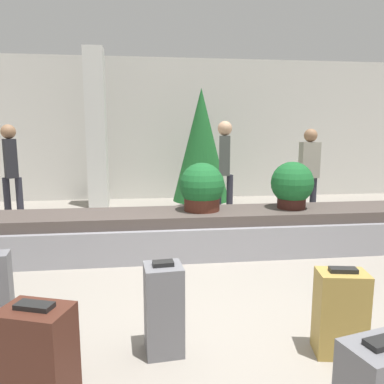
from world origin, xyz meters
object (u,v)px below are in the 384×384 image
object	(u,v)px
potted_plant_0	(292,185)
potted_plant_1	(202,188)
suitcase_4	(340,313)
traveler_2	(224,162)
pillar	(96,129)
decorated_tree	(201,145)
suitcase_1	(38,355)
traveler_0	(11,166)
traveler_1	(309,167)
suitcase_3	(164,309)

from	to	relation	value
potted_plant_0	potted_plant_1	bearing A→B (deg)	179.37
suitcase_4	traveler_2	xyz separation A→B (m)	(-0.01, 3.90, 0.74)
pillar	traveler_2	world-z (taller)	pillar
decorated_tree	traveler_2	bearing A→B (deg)	-79.61
suitcase_1	decorated_tree	world-z (taller)	decorated_tree
potted_plant_0	traveler_0	xyz separation A→B (m)	(-4.15, 1.78, 0.14)
pillar	traveler_1	world-z (taller)	pillar
potted_plant_1	suitcase_3	bearing A→B (deg)	-105.25
suitcase_3	decorated_tree	xyz separation A→B (m)	(1.00, 4.92, 0.96)
potted_plant_1	traveler_1	size ratio (longest dim) A/B	0.39
traveler_0	pillar	bearing A→B (deg)	-67.59
suitcase_3	traveler_1	xyz separation A→B (m)	(2.69, 3.64, 0.63)
suitcase_3	traveler_0	world-z (taller)	traveler_0
traveler_1	traveler_2	bearing A→B (deg)	174.24
traveler_1	decorated_tree	bearing A→B (deg)	140.30
suitcase_3	traveler_2	xyz separation A→B (m)	(1.22, 3.72, 0.72)
potted_plant_1	traveler_1	world-z (taller)	traveler_1
traveler_0	decorated_tree	world-z (taller)	decorated_tree
suitcase_4	potted_plant_0	xyz separation A→B (m)	(0.59, 2.41, 0.55)
suitcase_4	potted_plant_1	world-z (taller)	potted_plant_1
suitcase_4	traveler_0	distance (m)	5.54
suitcase_3	potted_plant_0	size ratio (longest dim) A/B	1.09
pillar	traveler_0	distance (m)	1.95
pillar	traveler_1	size ratio (longest dim) A/B	1.99
suitcase_1	decorated_tree	distance (m)	5.70
potted_plant_1	traveler_0	bearing A→B (deg)	148.88
pillar	decorated_tree	xyz separation A→B (m)	(2.08, -0.47, -0.31)
decorated_tree	pillar	bearing A→B (deg)	167.40
suitcase_1	decorated_tree	size ratio (longest dim) A/B	0.25
suitcase_1	potted_plant_0	bearing A→B (deg)	64.99
pillar	suitcase_1	distance (m)	5.95
potted_plant_0	traveler_0	bearing A→B (deg)	156.71
suitcase_4	decorated_tree	distance (m)	5.20
traveler_1	suitcase_4	bearing A→B (deg)	-113.27
suitcase_1	suitcase_3	size ratio (longest dim) A/B	0.90
pillar	suitcase_1	size ratio (longest dim) A/B	5.24
suitcase_1	traveler_0	world-z (taller)	traveler_0
potted_plant_1	traveler_2	distance (m)	1.61
traveler_1	traveler_2	distance (m)	1.47
suitcase_3	potted_plant_1	distance (m)	2.38
potted_plant_1	decorated_tree	size ratio (longest dim) A/B	0.26
suitcase_3	potted_plant_1	bearing A→B (deg)	69.86
pillar	suitcase_3	size ratio (longest dim) A/B	4.71
pillar	potted_plant_0	size ratio (longest dim) A/B	5.12
suitcase_3	suitcase_4	bearing A→B (deg)	-13.11
traveler_0	decorated_tree	bearing A→B (deg)	-100.25
traveler_2	traveler_1	bearing A→B (deg)	-81.84
potted_plant_0	suitcase_1	bearing A→B (deg)	-134.28
traveler_1	pillar	bearing A→B (deg)	152.71
suitcase_4	traveler_1	world-z (taller)	traveler_1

